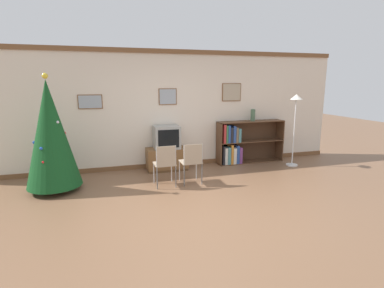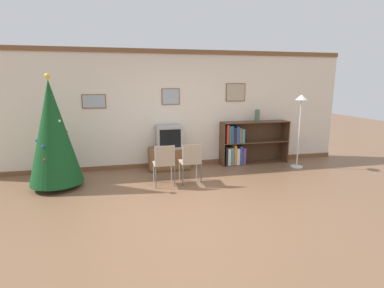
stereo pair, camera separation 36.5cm
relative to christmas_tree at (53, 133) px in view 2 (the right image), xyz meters
name	(u,v)px [view 2 (the right image)]	position (x,y,z in m)	size (l,w,h in m)	color
ground_plane	(193,209)	(2.30, -1.57, -1.06)	(24.00, 24.00, 0.00)	brown
wall_back	(168,110)	(2.30, 1.03, 0.29)	(8.75, 0.11, 2.70)	silver
christmas_tree	(53,133)	(0.00, 0.00, 0.00)	(0.97, 0.97, 2.14)	maroon
tv_console	(169,158)	(2.27, 0.72, -0.81)	(0.92, 0.47, 0.51)	brown
television	(169,137)	(2.27, 0.72, -0.30)	(0.57, 0.46, 0.52)	#9E9E99
folding_chair_left	(164,162)	(2.01, -0.39, -0.59)	(0.40, 0.40, 0.82)	tan
folding_chair_right	(191,161)	(2.53, -0.39, -0.59)	(0.40, 0.40, 0.82)	tan
bookshelf	(243,145)	(4.10, 0.79, -0.58)	(1.69, 0.36, 1.04)	brown
vase	(257,115)	(4.45, 0.79, 0.13)	(0.11, 0.11, 0.29)	#47664C
standing_lamp	(301,112)	(5.24, 0.21, 0.25)	(0.28, 0.28, 1.70)	silver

